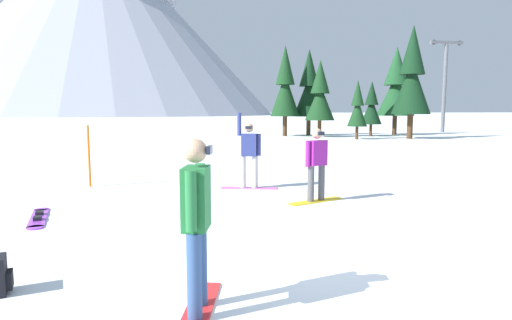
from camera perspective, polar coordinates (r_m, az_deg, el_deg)
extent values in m
plane|color=white|center=(6.26, 10.24, -12.99)|extent=(800.00, 800.00, 0.00)
cube|color=red|center=(4.73, -7.74, -19.48)|extent=(0.63, 1.51, 0.02)
cylinder|color=#335184|center=(4.70, -7.47, -13.69)|extent=(0.15, 0.15, 0.88)
cylinder|color=#335184|center=(4.40, -8.22, -15.12)|extent=(0.15, 0.15, 0.88)
cube|color=#237238|center=(4.34, -7.99, -5.05)|extent=(0.33, 0.45, 0.63)
cylinder|color=#237238|center=(4.58, -7.40, -4.08)|extent=(0.11, 0.11, 0.58)
cylinder|color=#237238|center=(4.08, -8.67, -5.43)|extent=(0.11, 0.11, 0.58)
sphere|color=tan|center=(4.27, -8.09, 1.22)|extent=(0.24, 0.24, 0.24)
cube|color=black|center=(4.24, -6.24, 1.35)|extent=(0.08, 0.17, 0.08)
cube|color=yellow|center=(9.99, 7.99, -5.45)|extent=(1.45, 0.80, 0.02)
cylinder|color=#4C4C51|center=(10.01, 8.72, -2.96)|extent=(0.15, 0.15, 0.82)
cylinder|color=#4C4C51|center=(9.80, 7.33, -3.14)|extent=(0.15, 0.15, 0.82)
cube|color=#8C1E8C|center=(9.81, 8.10, 0.95)|extent=(0.46, 0.37, 0.56)
cylinder|color=#8C1E8C|center=(9.99, 9.22, 0.97)|extent=(0.11, 0.11, 0.58)
cylinder|color=#8C1E8C|center=(9.65, 6.94, 0.81)|extent=(0.11, 0.11, 0.58)
sphere|color=tan|center=(9.78, 8.14, 3.51)|extent=(0.24, 0.24, 0.24)
cube|color=black|center=(9.68, 8.69, 3.53)|extent=(0.17, 0.10, 0.08)
cube|color=pink|center=(11.52, -0.92, -3.77)|extent=(1.53, 0.68, 0.02)
cylinder|color=#B7B7BC|center=(11.43, -0.13, -1.61)|extent=(0.15, 0.15, 0.86)
cylinder|color=#B7B7BC|center=(11.46, -1.73, -1.59)|extent=(0.15, 0.15, 0.86)
cube|color=navy|center=(11.36, -0.94, 2.03)|extent=(0.45, 0.34, 0.59)
cylinder|color=navy|center=(11.34, 0.37, 2.05)|extent=(0.11, 0.11, 0.58)
cylinder|color=navy|center=(11.36, -2.25, 4.78)|extent=(0.11, 0.11, 0.60)
sphere|color=tan|center=(11.34, -0.94, 4.33)|extent=(0.24, 0.24, 0.24)
cube|color=black|center=(11.20, -1.01, 4.35)|extent=(0.17, 0.08, 0.08)
cube|color=#993FD8|center=(9.39, -27.02, -6.89)|extent=(0.57, 1.54, 0.02)
cylinder|color=#993FD8|center=(8.66, -27.40, -8.01)|extent=(0.34, 0.34, 0.02)
cylinder|color=#993FD8|center=(10.12, -26.69, -5.93)|extent=(0.34, 0.34, 0.02)
cube|color=black|center=(9.16, -27.14, -6.92)|extent=(0.18, 0.22, 0.07)
cube|color=black|center=(9.60, -26.93, -6.31)|extent=(0.18, 0.22, 0.07)
cube|color=black|center=(5.84, -30.02, -13.63)|extent=(0.11, 0.23, 0.20)
cylinder|color=orange|center=(12.56, -21.39, 0.48)|extent=(0.06, 0.06, 1.69)
cylinder|color=#472D19|center=(36.69, 7.01, 4.55)|extent=(0.36, 0.36, 1.59)
cone|color=black|center=(36.68, 7.07, 8.44)|extent=(2.57, 2.57, 3.39)
cone|color=black|center=(36.84, 7.12, 12.13)|extent=(1.67, 1.67, 3.11)
cylinder|color=#472D19|center=(38.97, 18.00, 4.44)|extent=(0.38, 0.38, 1.65)
cone|color=#194723|center=(38.98, 18.14, 8.24)|extent=(3.20, 3.20, 3.52)
cone|color=#194723|center=(39.14, 18.27, 11.84)|extent=(2.08, 2.08, 3.22)
cylinder|color=#472D19|center=(32.12, 13.30, 3.56)|extent=(0.21, 0.21, 0.94)
cone|color=#143819|center=(32.08, 13.37, 6.19)|extent=(1.44, 1.44, 2.01)
cone|color=#143819|center=(32.10, 13.44, 8.70)|extent=(0.93, 0.93, 1.84)
cylinder|color=#472D19|center=(35.34, 3.87, 4.53)|extent=(0.37, 0.37, 1.62)
cone|color=#143819|center=(35.34, 3.91, 8.64)|extent=(2.40, 2.40, 3.45)
cone|color=#143819|center=(35.51, 3.94, 12.54)|extent=(1.56, 1.56, 3.16)
cylinder|color=#472D19|center=(36.24, 15.06, 3.87)|extent=(0.22, 0.22, 0.99)
cone|color=black|center=(36.21, 15.13, 6.30)|extent=(1.70, 1.70, 2.10)
cone|color=black|center=(36.23, 15.21, 8.63)|extent=(1.10, 1.10, 1.92)
cylinder|color=#472D19|center=(34.32, 8.46, 4.17)|extent=(0.30, 0.30, 1.33)
cone|color=#143819|center=(34.29, 8.52, 7.64)|extent=(2.33, 2.33, 2.83)
cone|color=#143819|center=(34.39, 8.58, 10.94)|extent=(1.51, 1.51, 2.59)
cylinder|color=#472D19|center=(33.76, 19.85, 4.23)|extent=(0.42, 0.42, 1.83)
cone|color=black|center=(33.78, 20.04, 9.08)|extent=(2.81, 2.81, 3.89)
cone|color=black|center=(34.02, 20.23, 13.66)|extent=(1.82, 1.82, 3.56)
cylinder|color=#595B60|center=(45.68, 23.84, 8.71)|extent=(0.36, 0.36, 8.40)
cube|color=#595B60|center=(46.09, 24.10, 14.11)|extent=(3.42, 0.24, 0.30)
cylinder|color=black|center=(45.33, 22.65, 14.31)|extent=(0.44, 0.10, 0.44)
cylinder|color=black|center=(46.88, 25.50, 13.91)|extent=(0.44, 0.10, 0.44)
cone|color=#9EA3B2|center=(226.83, -20.42, 17.04)|extent=(167.03, 167.03, 89.40)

